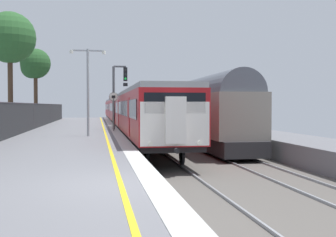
{
  "coord_description": "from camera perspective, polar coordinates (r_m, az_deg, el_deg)",
  "views": [
    {
      "loc": [
        -0.85,
        -9.48,
        1.71
      ],
      "look_at": [
        1.68,
        5.97,
        1.26
      ],
      "focal_mm": 46.4,
      "sensor_mm": 36.0,
      "label": 1
    }
  ],
  "objects": [
    {
      "name": "speed_limit_sign",
      "position": [
        29.36,
        -7.17,
        1.58
      ],
      "size": [
        0.59,
        0.08,
        2.62
      ],
      "color": "#59595B",
      "rests_on": "ground"
    },
    {
      "name": "ground",
      "position": [
        10.36,
        10.85,
        -11.3
      ],
      "size": [
        17.4,
        110.0,
        1.21
      ],
      "color": "slate"
    },
    {
      "name": "background_tree_left",
      "position": [
        49.89,
        -17.14,
        6.7
      ],
      "size": [
        3.27,
        3.27,
        7.96
      ],
      "color": "#473323",
      "rests_on": "ground"
    },
    {
      "name": "signal_gantry",
      "position": [
        31.72,
        -6.63,
        3.81
      ],
      "size": [
        1.1,
        0.24,
        4.62
      ],
      "color": "#47474C",
      "rests_on": "ground"
    },
    {
      "name": "commuter_train_at_platform",
      "position": [
        48.21,
        -5.81,
        1.14
      ],
      "size": [
        2.83,
        64.17,
        3.81
      ],
      "color": "maroon",
      "rests_on": "ground"
    },
    {
      "name": "platform_lamp_mid",
      "position": [
        24.89,
        -10.48,
        4.49
      ],
      "size": [
        2.0,
        0.2,
        4.91
      ],
      "color": "#93999E",
      "rests_on": "ground"
    },
    {
      "name": "freight_train_adjacent_track",
      "position": [
        48.06,
        -1.0,
        1.37
      ],
      "size": [
        2.6,
        56.58,
        4.5
      ],
      "color": "#232326",
      "rests_on": "ground"
    },
    {
      "name": "background_tree_centre",
      "position": [
        35.35,
        -19.97,
        9.75
      ],
      "size": [
        3.87,
        3.87,
        8.8
      ],
      "color": "#473323",
      "rests_on": "ground"
    }
  ]
}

